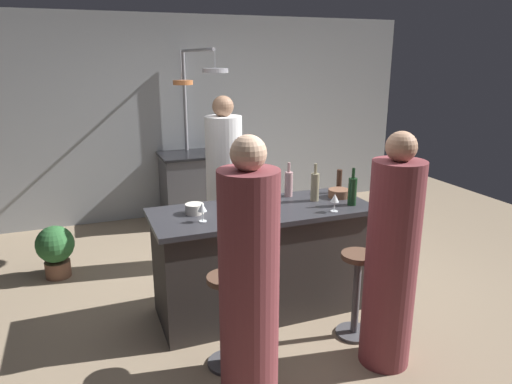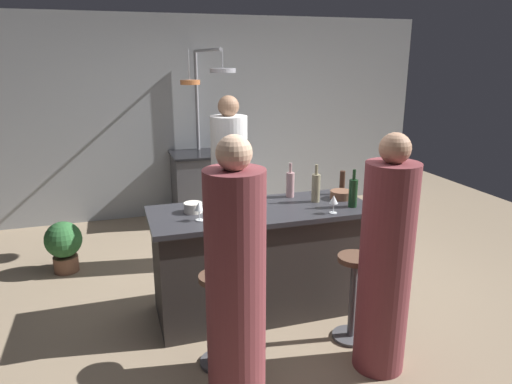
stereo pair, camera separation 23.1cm
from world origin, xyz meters
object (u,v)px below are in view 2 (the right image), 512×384
object	(u,v)px
potted_plant	(64,244)
mixing_bowl_steel	(251,200)
bar_stool_right	(353,294)
chef	(229,188)
mixing_bowl_ceramic	(193,208)
bar_stool_left	(219,316)
wine_bottle_white	(316,187)
stove_range	(203,186)
wine_glass_near_right_guest	(334,200)
guest_left	(236,287)
wine_glass_near_left_guest	(199,207)
wine_bottle_rose	(290,184)
pepper_mill	(342,182)
wine_bottle_red	(353,192)
guest_right	(385,265)
mixing_bowl_wooden	(341,195)

from	to	relation	value
potted_plant	mixing_bowl_steel	xyz separation A→B (m)	(1.61, -1.13, 0.63)
bar_stool_right	potted_plant	distance (m)	2.88
chef	mixing_bowl_ceramic	distance (m)	1.11
bar_stool_right	mixing_bowl_steel	distance (m)	1.11
bar_stool_left	wine_bottle_white	world-z (taller)	wine_bottle_white
stove_range	wine_glass_near_right_guest	size ratio (longest dim) A/B	6.10
chef	guest_left	distance (m)	2.10
mixing_bowl_steel	wine_glass_near_left_guest	bearing A→B (deg)	-150.17
potted_plant	wine_bottle_rose	xyz separation A→B (m)	(1.99, -1.03, 0.72)
chef	mixing_bowl_ceramic	size ratio (longest dim) A/B	11.89
chef	bar_stool_left	world-z (taller)	chef
wine_bottle_rose	mixing_bowl_steel	world-z (taller)	wine_bottle_rose
bar_stool_left	potted_plant	size ratio (longest dim) A/B	1.31
guest_left	wine_bottle_rose	bearing A→B (deg)	56.43
stove_range	chef	bearing A→B (deg)	-90.13
potted_plant	bar_stool_left	bearing A→B (deg)	-59.25
guest_left	mixing_bowl_steel	xyz separation A→B (m)	(0.45, 1.17, 0.15)
chef	wine_glass_near_left_guest	bearing A→B (deg)	-114.49
pepper_mill	wine_bottle_red	bearing A→B (deg)	-104.27
bar_stool_left	guest_right	bearing A→B (deg)	-18.51
wine_bottle_rose	mixing_bowl_wooden	xyz separation A→B (m)	(0.40, -0.19, -0.08)
wine_bottle_white	wine_bottle_rose	distance (m)	0.25
wine_bottle_rose	wine_glass_near_left_guest	xyz separation A→B (m)	(-0.87, -0.37, -0.01)
wine_glass_near_right_guest	wine_bottle_white	bearing A→B (deg)	90.93
bar_stool_left	mixing_bowl_steel	size ratio (longest dim) A/B	4.48
guest_left	wine_glass_near_left_guest	xyz separation A→B (m)	(-0.04, 0.88, 0.22)
mixing_bowl_ceramic	mixing_bowl_steel	size ratio (longest dim) A/B	0.96
guest_right	wine_bottle_red	bearing A→B (deg)	76.87
potted_plant	wine_glass_near_right_guest	world-z (taller)	wine_glass_near_right_guest
stove_range	wine_glass_near_right_guest	xyz separation A→B (m)	(0.50, -2.72, 0.56)
bar_stool_left	potted_plant	xyz separation A→B (m)	(-1.13, 1.91, -0.08)
stove_range	potted_plant	size ratio (longest dim) A/B	1.71
mixing_bowl_ceramic	wine_bottle_red	bearing A→B (deg)	-11.12
chef	wine_glass_near_left_guest	distance (m)	1.29
mixing_bowl_ceramic	bar_stool_left	bearing A→B (deg)	-87.51
wine_glass_near_right_guest	mixing_bowl_ceramic	size ratio (longest dim) A/B	1.01
wine_glass_near_left_guest	chef	bearing A→B (deg)	65.51
pepper_mill	stove_range	bearing A→B (deg)	109.92
mixing_bowl_wooden	chef	bearing A→B (deg)	127.49
wine_bottle_rose	mixing_bowl_steel	size ratio (longest dim) A/B	1.99
bar_stool_left	wine_bottle_red	world-z (taller)	wine_bottle_red
guest_left	mixing_bowl_steel	distance (m)	1.26
guest_right	wine_glass_near_left_guest	size ratio (longest dim) A/B	11.23
mixing_bowl_ceramic	mixing_bowl_wooden	world-z (taller)	mixing_bowl_ceramic
potted_plant	wine_glass_near_left_guest	world-z (taller)	wine_glass_near_left_guest
chef	mixing_bowl_wooden	bearing A→B (deg)	-52.51
wine_bottle_white	wine_bottle_red	bearing A→B (deg)	-43.69
guest_right	wine_bottle_red	world-z (taller)	guest_right
guest_left	potted_plant	bearing A→B (deg)	116.74
guest_right	wine_bottle_white	bearing A→B (deg)	92.38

